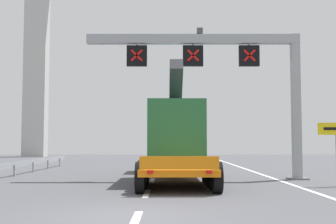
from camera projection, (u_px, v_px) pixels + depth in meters
ground at (129, 216)px, 10.68m from camera, size 112.00×112.00×0.00m
lane_markings at (161, 164)px, 37.05m from camera, size 0.20×67.47×0.01m
edge_line_right at (272, 177)px, 22.62m from camera, size 0.20×63.00×0.01m
overhead_lane_gantry at (225, 63)px, 21.82m from camera, size 10.71×0.90×7.41m
heavy_haul_truck_orange at (176, 138)px, 22.99m from camera, size 3.06×14.08×5.30m
guardrail_left at (4, 167)px, 21.78m from camera, size 0.13×26.12×0.76m
bridge_pylon_distant at (39, 17)px, 57.60m from camera, size 9.00×2.00×35.42m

